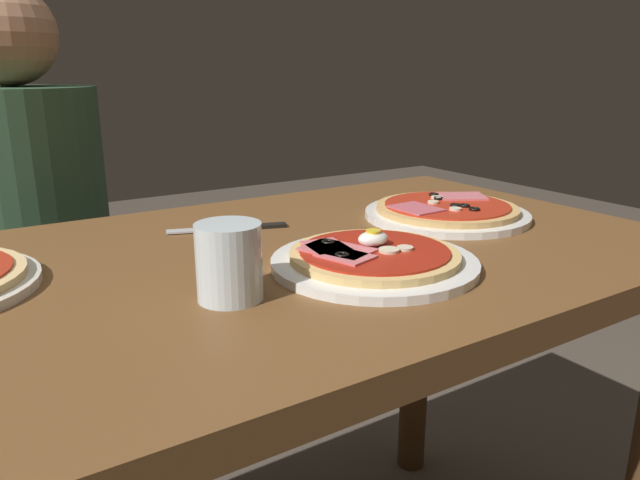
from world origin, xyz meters
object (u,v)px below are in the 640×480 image
Objects in this scene: pizza_foreground at (373,259)px; water_glass_near at (229,267)px; pizza_across_right at (447,211)px; diner_person at (39,284)px; dining_table at (258,339)px; knife at (236,228)px.

water_glass_near is (-0.21, 0.00, 0.03)m from pizza_foreground.
water_glass_near is (-0.48, -0.14, 0.03)m from pizza_across_right.
pizza_across_right is 0.24× the size of diner_person.
pizza_across_right reaches higher than dining_table.
water_glass_near is at bearing 179.80° from pizza_foreground.
pizza_foreground is 0.31m from pizza_across_right.
dining_table is 0.20m from knife.
diner_person reaches higher than water_glass_near.
pizza_foreground reaches higher than dining_table.
pizza_across_right is 0.89m from diner_person.
diner_person is (-0.21, 0.65, -0.08)m from dining_table.
dining_table is 0.41m from pizza_across_right.
pizza_foreground is at bearing -0.20° from water_glass_near.
pizza_foreground is 1.45× the size of knife.
pizza_across_right is at bearing 133.49° from diner_person.
water_glass_near is at bearing -116.42° from knife.
pizza_foreground is at bearing 112.49° from diner_person.
knife is (0.04, 0.15, 0.13)m from dining_table.
water_glass_near reaches higher than pizza_across_right.
diner_person is (-0.32, 0.77, -0.21)m from pizza_foreground.
pizza_foreground is 0.21m from water_glass_near.
pizza_across_right is at bearing -20.66° from knife.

